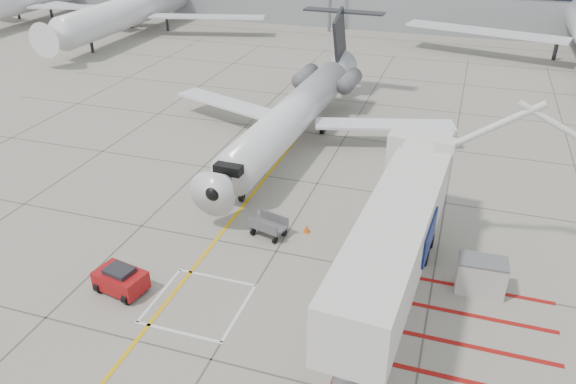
% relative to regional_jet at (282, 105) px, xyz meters
% --- Properties ---
extents(ground_plane, '(260.00, 260.00, 0.00)m').
position_rel_regional_jet_xyz_m(ground_plane, '(3.43, -15.22, -3.80)').
color(ground_plane, gray).
rests_on(ground_plane, ground).
extents(regional_jet, '(24.24, 29.98, 7.60)m').
position_rel_regional_jet_xyz_m(regional_jet, '(0.00, 0.00, 0.00)').
color(regional_jet, silver).
rests_on(regional_jet, ground_plane).
extents(jet_bridge, '(9.56, 18.25, 7.09)m').
position_rel_regional_jet_xyz_m(jet_bridge, '(9.66, -14.62, -0.25)').
color(jet_bridge, silver).
rests_on(jet_bridge, ground_plane).
extents(pushback_tug, '(2.55, 1.87, 1.35)m').
position_rel_regional_jet_xyz_m(pushback_tug, '(-2.39, -16.51, -3.12)').
color(pushback_tug, '#9D0F12').
rests_on(pushback_tug, ground_plane).
extents(baggage_cart, '(2.11, 1.63, 1.17)m').
position_rel_regional_jet_xyz_m(baggage_cart, '(2.53, -9.87, -3.21)').
color(baggage_cart, '#505054').
rests_on(baggage_cart, ground_plane).
extents(ground_power_unit, '(2.24, 1.37, 1.73)m').
position_rel_regional_jet_xyz_m(ground_power_unit, '(13.53, -11.30, -2.93)').
color(ground_power_unit, '#BAB9B1').
rests_on(ground_power_unit, ground_plane).
extents(cone_nose, '(0.33, 0.33, 0.46)m').
position_rel_regional_jet_xyz_m(cone_nose, '(-0.65, -7.91, -3.57)').
color(cone_nose, '#FC540D').
rests_on(cone_nose, ground_plane).
extents(cone_side, '(0.34, 0.34, 0.48)m').
position_rel_regional_jet_xyz_m(cone_side, '(4.42, -8.93, -3.56)').
color(cone_side, '#DA560B').
rests_on(cone_side, ground_plane).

